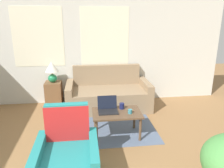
{
  "coord_description": "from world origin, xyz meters",
  "views": [
    {
      "loc": [
        0.18,
        -0.87,
        1.96
      ],
      "look_at": [
        0.67,
        3.07,
        0.75
      ],
      "focal_mm": 35.0,
      "sensor_mm": 36.0,
      "label": 1
    }
  ],
  "objects_px": {
    "table_lamp": "(52,70)",
    "cup_yellow": "(130,111)",
    "armchair": "(68,162)",
    "cup_navy": "(122,106)",
    "coffee_table": "(117,115)",
    "laptop": "(108,108)",
    "couch": "(108,95)"
  },
  "relations": [
    {
      "from": "armchair",
      "to": "coffee_table",
      "type": "height_order",
      "value": "armchair"
    },
    {
      "from": "armchair",
      "to": "table_lamp",
      "type": "xyz_separation_m",
      "value": [
        -0.47,
        2.48,
        0.59
      ]
    },
    {
      "from": "couch",
      "to": "cup_yellow",
      "type": "distance_m",
      "value": 1.39
    },
    {
      "from": "laptop",
      "to": "cup_navy",
      "type": "distance_m",
      "value": 0.27
    },
    {
      "from": "table_lamp",
      "to": "cup_yellow",
      "type": "bearing_deg",
      "value": -46.81
    },
    {
      "from": "armchair",
      "to": "cup_navy",
      "type": "distance_m",
      "value": 1.46
    },
    {
      "from": "couch",
      "to": "table_lamp",
      "type": "xyz_separation_m",
      "value": [
        -1.22,
        0.18,
        0.59
      ]
    },
    {
      "from": "armchair",
      "to": "table_lamp",
      "type": "relative_size",
      "value": 2.0
    },
    {
      "from": "cup_navy",
      "to": "cup_yellow",
      "type": "bearing_deg",
      "value": -63.95
    },
    {
      "from": "armchair",
      "to": "coffee_table",
      "type": "distance_m",
      "value": 1.28
    },
    {
      "from": "table_lamp",
      "to": "cup_yellow",
      "type": "distance_m",
      "value": 2.14
    },
    {
      "from": "couch",
      "to": "cup_navy",
      "type": "xyz_separation_m",
      "value": [
        0.12,
        -1.14,
        0.21
      ]
    },
    {
      "from": "laptop",
      "to": "cup_navy",
      "type": "xyz_separation_m",
      "value": [
        0.25,
        0.07,
        -0.0
      ]
    },
    {
      "from": "couch",
      "to": "coffee_table",
      "type": "distance_m",
      "value": 1.28
    },
    {
      "from": "table_lamp",
      "to": "laptop",
      "type": "relative_size",
      "value": 1.4
    },
    {
      "from": "laptop",
      "to": "cup_yellow",
      "type": "bearing_deg",
      "value": -20.85
    },
    {
      "from": "couch",
      "to": "armchair",
      "type": "distance_m",
      "value": 2.42
    },
    {
      "from": "cup_navy",
      "to": "cup_yellow",
      "type": "relative_size",
      "value": 1.44
    },
    {
      "from": "coffee_table",
      "to": "cup_yellow",
      "type": "bearing_deg",
      "value": -20.62
    },
    {
      "from": "couch",
      "to": "coffee_table",
      "type": "bearing_deg",
      "value": -89.46
    },
    {
      "from": "couch",
      "to": "cup_navy",
      "type": "distance_m",
      "value": 1.17
    },
    {
      "from": "couch",
      "to": "laptop",
      "type": "distance_m",
      "value": 1.24
    },
    {
      "from": "coffee_table",
      "to": "cup_navy",
      "type": "xyz_separation_m",
      "value": [
        0.11,
        0.13,
        0.11
      ]
    },
    {
      "from": "cup_navy",
      "to": "cup_yellow",
      "type": "distance_m",
      "value": 0.23
    },
    {
      "from": "armchair",
      "to": "couch",
      "type": "bearing_deg",
      "value": 72.12
    },
    {
      "from": "couch",
      "to": "cup_yellow",
      "type": "bearing_deg",
      "value": -80.69
    },
    {
      "from": "table_lamp",
      "to": "cup_yellow",
      "type": "xyz_separation_m",
      "value": [
        1.44,
        -1.53,
        -0.39
      ]
    },
    {
      "from": "coffee_table",
      "to": "laptop",
      "type": "relative_size",
      "value": 2.47
    },
    {
      "from": "laptop",
      "to": "table_lamp",
      "type": "bearing_deg",
      "value": 127.76
    },
    {
      "from": "armchair",
      "to": "cup_yellow",
      "type": "bearing_deg",
      "value": 44.51
    },
    {
      "from": "table_lamp",
      "to": "cup_navy",
      "type": "distance_m",
      "value": 1.92
    },
    {
      "from": "armchair",
      "to": "cup_navy",
      "type": "height_order",
      "value": "armchair"
    }
  ]
}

